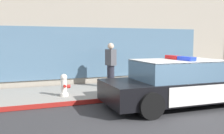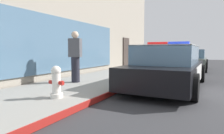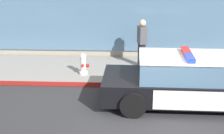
% 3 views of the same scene
% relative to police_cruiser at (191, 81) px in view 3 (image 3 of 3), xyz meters
% --- Properties ---
extents(ground, '(48.00, 48.00, 0.00)m').
position_rel_police_cruiser_xyz_m(ground, '(-1.13, -1.26, -0.68)').
color(ground, '#303033').
extents(sidewalk, '(48.00, 2.85, 0.15)m').
position_rel_police_cruiser_xyz_m(sidewalk, '(-1.13, 2.56, -0.60)').
color(sidewalk, gray).
rests_on(sidewalk, ground).
extents(curb_red_paint, '(28.80, 0.04, 0.14)m').
position_rel_police_cruiser_xyz_m(curb_red_paint, '(-1.13, 1.12, -0.60)').
color(curb_red_paint, maroon).
rests_on(curb_red_paint, ground).
extents(police_cruiser, '(4.98, 2.15, 1.49)m').
position_rel_police_cruiser_xyz_m(police_cruiser, '(0.00, 0.00, 0.00)').
color(police_cruiser, black).
rests_on(police_cruiser, ground).
extents(fire_hydrant, '(0.34, 0.39, 0.73)m').
position_rel_police_cruiser_xyz_m(fire_hydrant, '(-3.23, 1.88, -0.18)').
color(fire_hydrant, silver).
rests_on(fire_hydrant, sidewalk).
extents(pedestrian_on_sidewalk, '(0.36, 0.45, 1.71)m').
position_rel_police_cruiser_xyz_m(pedestrian_on_sidewalk, '(-1.24, 2.84, 0.33)').
color(pedestrian_on_sidewalk, '#23232D').
rests_on(pedestrian_on_sidewalk, sidewalk).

